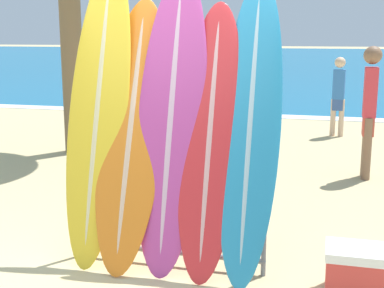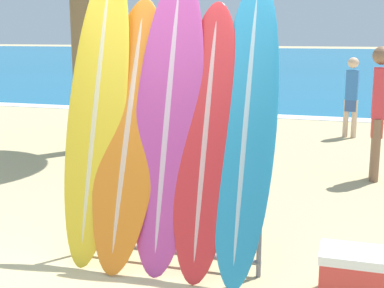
{
  "view_description": "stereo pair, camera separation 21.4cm",
  "coord_description": "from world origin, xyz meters",
  "px_view_note": "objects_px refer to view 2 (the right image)",
  "views": [
    {
      "loc": [
        1.44,
        -3.66,
        1.96
      ],
      "look_at": [
        0.17,
        1.25,
        0.9
      ],
      "focal_mm": 50.0,
      "sensor_mm": 36.0,
      "label": 1
    },
    {
      "loc": [
        1.65,
        -3.6,
        1.96
      ],
      "look_at": [
        0.17,
        1.25,
        0.9
      ],
      "focal_mm": 50.0,
      "sensor_mm": 36.0,
      "label": 2
    }
  ],
  "objects_px": {
    "surfboard_rack": "(165,212)",
    "surfboard_slot_2": "(168,121)",
    "surfboard_slot_1": "(129,132)",
    "surfboard_slot_0": "(97,111)",
    "cooler_box": "(354,275)",
    "person_near_water": "(352,94)",
    "person_mid_beach": "(378,109)",
    "surfboard_slot_3": "(206,139)",
    "surfboard_slot_4": "(246,128)"
  },
  "relations": [
    {
      "from": "surfboard_slot_4",
      "to": "person_near_water",
      "type": "distance_m",
      "value": 6.41
    },
    {
      "from": "surfboard_slot_4",
      "to": "surfboard_slot_1",
      "type": "bearing_deg",
      "value": -178.8
    },
    {
      "from": "person_near_water",
      "to": "person_mid_beach",
      "type": "xyz_separation_m",
      "value": [
        0.36,
        -3.06,
        0.15
      ]
    },
    {
      "from": "surfboard_slot_2",
      "to": "surfboard_slot_3",
      "type": "distance_m",
      "value": 0.37
    },
    {
      "from": "surfboard_slot_2",
      "to": "surfboard_rack",
      "type": "bearing_deg",
      "value": -93.29
    },
    {
      "from": "surfboard_slot_1",
      "to": "surfboard_slot_2",
      "type": "xyz_separation_m",
      "value": [
        0.35,
        0.02,
        0.11
      ]
    },
    {
      "from": "surfboard_slot_0",
      "to": "cooler_box",
      "type": "height_order",
      "value": "surfboard_slot_0"
    },
    {
      "from": "surfboard_slot_4",
      "to": "surfboard_slot_0",
      "type": "bearing_deg",
      "value": 179.4
    },
    {
      "from": "surfboard_slot_0",
      "to": "surfboard_slot_3",
      "type": "bearing_deg",
      "value": -3.04
    },
    {
      "from": "surfboard_slot_4",
      "to": "person_mid_beach",
      "type": "xyz_separation_m",
      "value": [
        1.13,
        3.3,
        -0.24
      ]
    },
    {
      "from": "surfboard_slot_4",
      "to": "person_near_water",
      "type": "relative_size",
      "value": 1.6
    },
    {
      "from": "person_mid_beach",
      "to": "surfboard_slot_3",
      "type": "bearing_deg",
      "value": 156.54
    },
    {
      "from": "surfboard_slot_2",
      "to": "surfboard_slot_3",
      "type": "bearing_deg",
      "value": -5.81
    },
    {
      "from": "surfboard_slot_0",
      "to": "surfboard_slot_2",
      "type": "distance_m",
      "value": 0.66
    },
    {
      "from": "surfboard_slot_0",
      "to": "surfboard_slot_4",
      "type": "bearing_deg",
      "value": -0.6
    },
    {
      "from": "surfboard_slot_2",
      "to": "person_near_water",
      "type": "height_order",
      "value": "surfboard_slot_2"
    },
    {
      "from": "surfboard_slot_4",
      "to": "person_near_water",
      "type": "height_order",
      "value": "surfboard_slot_4"
    },
    {
      "from": "person_near_water",
      "to": "cooler_box",
      "type": "height_order",
      "value": "person_near_water"
    },
    {
      "from": "surfboard_rack",
      "to": "surfboard_slot_2",
      "type": "bearing_deg",
      "value": 86.71
    },
    {
      "from": "surfboard_slot_3",
      "to": "surfboard_slot_0",
      "type": "bearing_deg",
      "value": 176.96
    },
    {
      "from": "surfboard_slot_3",
      "to": "person_mid_beach",
      "type": "xyz_separation_m",
      "value": [
        1.45,
        3.33,
        -0.14
      ]
    },
    {
      "from": "surfboard_rack",
      "to": "person_mid_beach",
      "type": "relative_size",
      "value": 0.93
    },
    {
      "from": "surfboard_slot_0",
      "to": "surfboard_slot_1",
      "type": "bearing_deg",
      "value": -6.4
    },
    {
      "from": "cooler_box",
      "to": "surfboard_slot_2",
      "type": "bearing_deg",
      "value": 170.47
    },
    {
      "from": "person_mid_beach",
      "to": "surfboard_slot_2",
      "type": "bearing_deg",
      "value": 151.56
    },
    {
      "from": "surfboard_slot_1",
      "to": "surfboard_slot_2",
      "type": "distance_m",
      "value": 0.37
    },
    {
      "from": "surfboard_slot_2",
      "to": "person_mid_beach",
      "type": "relative_size",
      "value": 1.39
    },
    {
      "from": "surfboard_slot_0",
      "to": "surfboard_slot_1",
      "type": "height_order",
      "value": "surfboard_slot_0"
    },
    {
      "from": "cooler_box",
      "to": "person_mid_beach",
      "type": "bearing_deg",
      "value": 86.15
    },
    {
      "from": "surfboard_rack",
      "to": "surfboard_slot_3",
      "type": "bearing_deg",
      "value": 8.65
    },
    {
      "from": "surfboard_slot_2",
      "to": "person_mid_beach",
      "type": "distance_m",
      "value": 3.77
    },
    {
      "from": "surfboard_rack",
      "to": "surfboard_slot_2",
      "type": "relative_size",
      "value": 0.67
    },
    {
      "from": "surfboard_slot_2",
      "to": "person_near_water",
      "type": "distance_m",
      "value": 6.53
    },
    {
      "from": "surfboard_rack",
      "to": "person_mid_beach",
      "type": "bearing_deg",
      "value": 62.04
    },
    {
      "from": "surfboard_rack",
      "to": "cooler_box",
      "type": "distance_m",
      "value": 1.59
    },
    {
      "from": "surfboard_slot_0",
      "to": "person_mid_beach",
      "type": "xyz_separation_m",
      "value": [
        2.45,
        3.28,
        -0.32
      ]
    },
    {
      "from": "surfboard_slot_1",
      "to": "cooler_box",
      "type": "bearing_deg",
      "value": -7.31
    },
    {
      "from": "surfboard_slot_0",
      "to": "surfboard_slot_3",
      "type": "height_order",
      "value": "surfboard_slot_0"
    },
    {
      "from": "surfboard_rack",
      "to": "surfboard_slot_2",
      "type": "distance_m",
      "value": 0.77
    },
    {
      "from": "surfboard_slot_1",
      "to": "surfboard_slot_4",
      "type": "bearing_deg",
      "value": 1.2
    },
    {
      "from": "surfboard_slot_2",
      "to": "person_mid_beach",
      "type": "height_order",
      "value": "surfboard_slot_2"
    },
    {
      "from": "surfboard_slot_2",
      "to": "cooler_box",
      "type": "distance_m",
      "value": 1.89
    },
    {
      "from": "surfboard_slot_0",
      "to": "person_near_water",
      "type": "bearing_deg",
      "value": 71.73
    },
    {
      "from": "surfboard_rack",
      "to": "person_near_water",
      "type": "distance_m",
      "value": 6.61
    },
    {
      "from": "person_near_water",
      "to": "person_mid_beach",
      "type": "distance_m",
      "value": 3.08
    },
    {
      "from": "surfboard_slot_0",
      "to": "surfboard_slot_4",
      "type": "relative_size",
      "value": 1.07
    },
    {
      "from": "surfboard_rack",
      "to": "cooler_box",
      "type": "height_order",
      "value": "surfboard_rack"
    },
    {
      "from": "surfboard_rack",
      "to": "surfboard_slot_3",
      "type": "xyz_separation_m",
      "value": [
        0.35,
        0.05,
        0.64
      ]
    },
    {
      "from": "surfboard_slot_1",
      "to": "person_mid_beach",
      "type": "bearing_deg",
      "value": 57.15
    },
    {
      "from": "surfboard_slot_1",
      "to": "person_near_water",
      "type": "bearing_deg",
      "value": 74.39
    }
  ]
}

